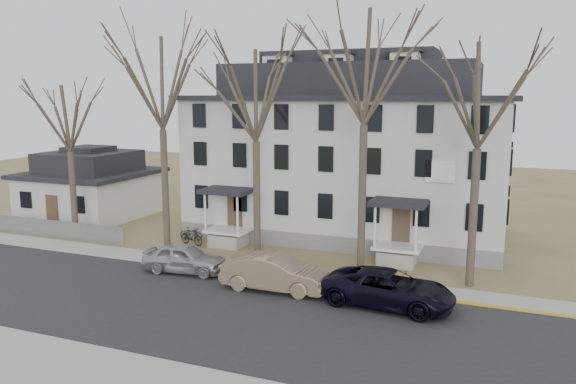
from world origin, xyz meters
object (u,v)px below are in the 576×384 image
at_px(tree_mid_right, 481,88).
at_px(car_navy, 389,289).
at_px(tree_mid_left, 256,89).
at_px(bicycle_right, 192,237).
at_px(car_tan, 275,273).
at_px(small_house, 91,187).
at_px(tree_bungalow, 68,114).
at_px(tree_far_left, 161,76).
at_px(car_silver, 185,259).
at_px(bicycle_left, 191,234).
at_px(boarding_house, 349,154).
at_px(tree_center, 365,58).

height_order(tree_mid_right, car_navy, tree_mid_right).
relative_size(tree_mid_left, tree_mid_right, 1.00).
relative_size(tree_mid_left, bicycle_right, 6.84).
relative_size(car_tan, bicycle_right, 2.78).
xyz_separation_m(small_house, tree_bungalow, (4.00, -6.20, 5.87)).
bearing_deg(tree_far_left, car_silver, -45.38).
bearing_deg(car_navy, small_house, 72.83).
height_order(tree_mid_left, car_silver, tree_mid_left).
distance_m(car_silver, bicycle_left, 6.87).
bearing_deg(tree_mid_right, small_house, 167.73).
bearing_deg(car_navy, bicycle_right, 72.59).
distance_m(small_house, bicycle_right, 12.90).
distance_m(tree_far_left, tree_mid_left, 6.05).
xyz_separation_m(tree_bungalow, car_navy, (21.36, -4.21, -7.32)).
bearing_deg(car_navy, car_tan, 94.64).
distance_m(boarding_house, tree_mid_right, 12.51).
height_order(tree_mid_right, tree_bungalow, tree_mid_right).
distance_m(boarding_house, bicycle_left, 11.62).
xyz_separation_m(boarding_house, car_silver, (-5.64, -11.56, -4.62)).
bearing_deg(small_house, tree_bungalow, -57.16).
bearing_deg(boarding_house, bicycle_left, -148.22).
relative_size(tree_mid_left, car_silver, 2.85).
relative_size(car_navy, bicycle_right, 3.10).
relative_size(small_house, tree_bungalow, 0.81).
distance_m(small_house, car_tan, 22.44).
relative_size(tree_far_left, tree_bungalow, 1.27).
bearing_deg(bicycle_right, boarding_house, -36.16).
xyz_separation_m(small_house, car_silver, (14.36, -9.60, -1.49)).
xyz_separation_m(tree_mid_right, bicycle_left, (-17.43, 2.62, -9.18)).
relative_size(tree_bungalow, bicycle_right, 5.79).
relative_size(boarding_house, tree_far_left, 1.52).
distance_m(car_navy, bicycle_right, 14.62).
bearing_deg(tree_bungalow, tree_mid_left, 0.00).
height_order(tree_bungalow, bicycle_left, tree_bungalow).
bearing_deg(tree_center, car_silver, -158.52).
distance_m(boarding_house, small_house, 20.34).
height_order(tree_mid_right, bicycle_right, tree_mid_right).
xyz_separation_m(boarding_house, small_house, (-20.00, -1.96, -3.13)).
height_order(tree_mid_left, tree_mid_right, same).
bearing_deg(boarding_house, car_silver, -116.03).
bearing_deg(boarding_house, tree_mid_left, -110.20).
bearing_deg(bicycle_right, bicycle_left, 47.09).
height_order(boarding_house, tree_mid_right, tree_mid_right).
xyz_separation_m(car_navy, bicycle_right, (-13.50, 5.60, -0.24)).
relative_size(tree_far_left, car_tan, 2.65).
bearing_deg(tree_mid_left, boarding_house, 69.80).
relative_size(car_navy, bicycle_left, 3.63).
distance_m(tree_center, tree_mid_right, 5.70).
relative_size(small_house, bicycle_left, 5.47).
height_order(tree_bungalow, car_navy, tree_bungalow).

